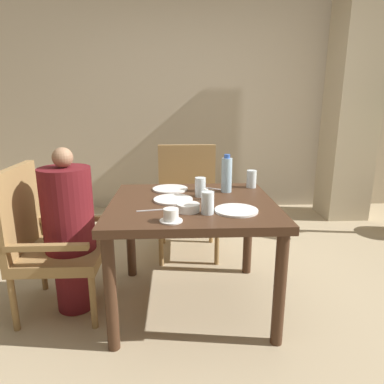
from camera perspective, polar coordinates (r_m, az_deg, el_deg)
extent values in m
plane|color=tan|center=(2.51, 0.06, -17.98)|extent=(16.00, 16.00, 0.00)
cube|color=tan|center=(4.40, -1.44, 15.39)|extent=(8.00, 0.06, 2.80)
cube|color=#BCAD8E|center=(4.43, 25.10, 13.39)|extent=(0.48, 0.48, 2.70)
cube|color=#422819|center=(2.20, 0.06, -2.21)|extent=(1.05, 0.98, 0.05)
cylinder|color=#422819|center=(1.99, -13.40, -16.24)|extent=(0.07, 0.07, 0.69)
cylinder|color=#422819|center=(2.04, 14.40, -15.52)|extent=(0.07, 0.07, 0.69)
cylinder|color=#422819|center=(2.75, -10.21, -7.04)|extent=(0.07, 0.07, 0.69)
cylinder|color=#422819|center=(2.79, 9.32, -6.71)|extent=(0.07, 0.07, 0.69)
cube|color=olive|center=(2.44, -20.75, -9.58)|extent=(0.53, 0.53, 0.07)
cube|color=olive|center=(2.42, -26.99, -2.65)|extent=(0.05, 0.53, 0.54)
cube|color=olive|center=(2.60, -19.44, -4.24)|extent=(0.48, 0.04, 0.04)
cube|color=olive|center=(2.16, -23.10, -8.49)|extent=(0.48, 0.04, 0.04)
cylinder|color=olive|center=(2.67, -13.82, -11.83)|extent=(0.04, 0.04, 0.36)
cylinder|color=olive|center=(2.27, -16.14, -17.17)|extent=(0.04, 0.04, 0.36)
cylinder|color=olive|center=(2.80, -23.57, -11.40)|extent=(0.04, 0.04, 0.36)
cylinder|color=olive|center=(2.42, -27.58, -16.21)|extent=(0.04, 0.04, 0.36)
cylinder|color=#5B1419|center=(2.49, -19.02, -13.38)|extent=(0.24, 0.24, 0.43)
cylinder|color=#5B1419|center=(2.31, -20.02, -2.74)|extent=(0.32, 0.32, 0.54)
sphere|color=#997051|center=(2.24, -20.77, 5.39)|extent=(0.13, 0.13, 0.13)
cube|color=olive|center=(3.08, -0.68, -3.46)|extent=(0.53, 0.53, 0.07)
cube|color=olive|center=(3.24, -0.85, 3.09)|extent=(0.53, 0.05, 0.54)
cube|color=olive|center=(3.05, 3.96, -0.61)|extent=(0.04, 0.48, 0.04)
cube|color=olive|center=(3.03, -5.36, -0.73)|extent=(0.04, 0.48, 0.04)
cylinder|color=olive|center=(2.95, 4.16, -8.77)|extent=(0.04, 0.04, 0.36)
cylinder|color=olive|center=(2.94, -5.19, -8.93)|extent=(0.04, 0.04, 0.36)
cylinder|color=olive|center=(3.39, 3.22, -5.56)|extent=(0.04, 0.04, 0.36)
cylinder|color=olive|center=(3.37, -4.86, -5.68)|extent=(0.04, 0.04, 0.36)
cylinder|color=white|center=(2.49, -3.65, 0.51)|extent=(0.25, 0.25, 0.01)
cylinder|color=white|center=(2.22, -3.17, -1.25)|extent=(0.25, 0.25, 0.01)
cylinder|color=white|center=(2.02, 7.39, -3.04)|extent=(0.25, 0.25, 0.01)
cylinder|color=white|center=(1.84, -3.51, -4.80)|extent=(0.12, 0.12, 0.01)
cylinder|color=white|center=(1.83, -3.52, -3.74)|extent=(0.08, 0.08, 0.06)
cylinder|color=white|center=(1.99, -0.63, -2.61)|extent=(0.13, 0.13, 0.05)
cylinder|color=#A3C6DB|center=(2.42, 5.79, 2.81)|extent=(0.07, 0.07, 0.24)
cylinder|color=#3359B2|center=(2.39, 5.87, 5.94)|extent=(0.04, 0.04, 0.03)
cylinder|color=silver|center=(1.94, 2.62, -1.81)|extent=(0.07, 0.07, 0.13)
cylinder|color=silver|center=(2.30, 1.39, 0.82)|extent=(0.07, 0.07, 0.13)
cylinder|color=silver|center=(2.58, 9.87, 2.16)|extent=(0.07, 0.07, 0.13)
cylinder|color=white|center=(2.23, 2.37, -0.40)|extent=(0.03, 0.03, 0.07)
cylinder|color=#4C3D2D|center=(2.23, 3.37, -0.43)|extent=(0.03, 0.03, 0.07)
cube|color=silver|center=(2.03, -6.73, -3.03)|extent=(0.18, 0.04, 0.00)
cube|color=silver|center=(2.04, -4.25, -2.87)|extent=(0.04, 0.03, 0.00)
cube|color=silver|center=(2.53, 2.62, 0.68)|extent=(0.16, 0.10, 0.00)
cube|color=silver|center=(2.50, 4.47, 0.45)|extent=(0.06, 0.04, 0.00)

